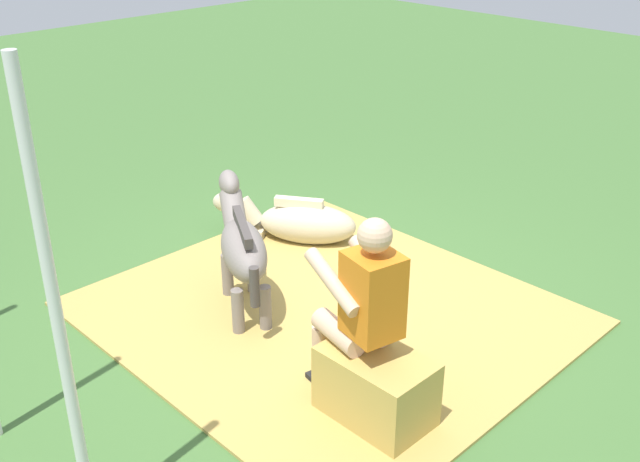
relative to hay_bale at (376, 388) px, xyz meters
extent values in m
plane|color=#426B33|center=(1.21, -0.67, -0.23)|extent=(24.00, 24.00, 0.00)
cube|color=tan|center=(1.06, -0.64, -0.22)|extent=(3.27, 2.95, 0.02)
cube|color=tan|center=(0.00, 0.00, 0.00)|extent=(0.68, 0.43, 0.46)
cylinder|color=#D8AD8C|center=(0.27, 0.06, 0.30)|extent=(0.42, 0.22, 0.14)
cylinder|color=#D8AD8C|center=(0.46, 0.02, 0.00)|extent=(0.11, 0.11, 0.46)
cube|color=black|center=(0.46, 0.02, -0.20)|extent=(0.24, 0.14, 0.06)
cylinder|color=#D8AD8C|center=(0.23, -0.14, 0.30)|extent=(0.42, 0.22, 0.14)
cylinder|color=#D8AD8C|center=(0.42, -0.18, 0.00)|extent=(0.11, 0.11, 0.46)
cube|color=black|center=(0.42, -0.18, -0.20)|extent=(0.24, 0.14, 0.06)
cube|color=orange|center=(0.05, 0.00, 0.63)|extent=(0.35, 0.34, 0.52)
cylinder|color=#D8AD8C|center=(0.26, 0.12, 0.68)|extent=(0.51, 0.19, 0.26)
cylinder|color=#D8AD8C|center=(0.19, -0.19, 0.68)|extent=(0.51, 0.19, 0.26)
sphere|color=#D8AD8C|center=(0.05, 0.00, 1.01)|extent=(0.20, 0.20, 0.20)
ellipsoid|color=slate|center=(1.51, -0.22, 0.31)|extent=(0.89, 0.70, 0.34)
cylinder|color=slate|center=(1.80, -0.27, -0.05)|extent=(0.09, 0.09, 0.37)
cylinder|color=slate|center=(1.70, -0.45, -0.05)|extent=(0.09, 0.09, 0.37)
cylinder|color=slate|center=(1.32, 0.01, -0.05)|extent=(0.09, 0.09, 0.37)
cylinder|color=slate|center=(1.21, -0.16, -0.05)|extent=(0.09, 0.09, 0.37)
cylinder|color=slate|center=(1.94, -0.47, 0.41)|extent=(0.41, 0.34, 0.33)
ellipsoid|color=slate|center=(2.09, -0.56, 0.57)|extent=(0.36, 0.30, 0.20)
cube|color=#433D3A|center=(1.51, -0.22, 0.50)|extent=(0.55, 0.36, 0.08)
cylinder|color=#433D3A|center=(1.10, 0.02, 0.26)|extent=(0.07, 0.07, 0.30)
ellipsoid|color=beige|center=(2.06, -1.39, -0.05)|extent=(0.96, 0.82, 0.36)
cube|color=beige|center=(2.51, -1.09, -0.18)|extent=(0.37, 0.35, 0.10)
cylinder|color=beige|center=(2.53, -1.08, 0.01)|extent=(0.34, 0.31, 0.30)
ellipsoid|color=beige|center=(2.68, -0.98, 0.09)|extent=(0.34, 0.30, 0.20)
cube|color=beige|center=(2.12, -1.35, 0.15)|extent=(0.41, 0.31, 0.08)
cylinder|color=silver|center=(0.49, 1.66, 0.99)|extent=(0.06, 0.06, 2.44)
camera|label=1|loc=(-2.40, 2.82, 2.83)|focal=42.22mm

